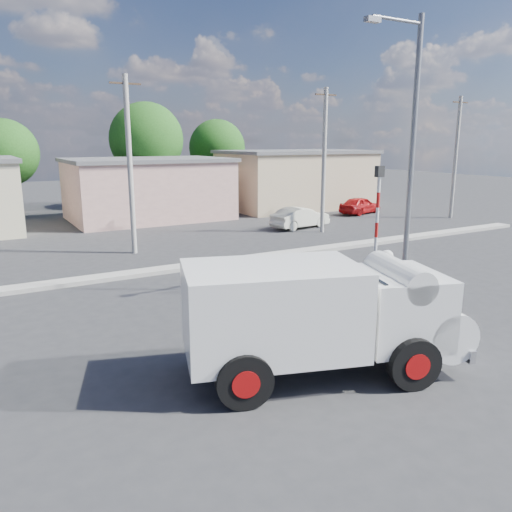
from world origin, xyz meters
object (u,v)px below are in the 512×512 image
cyclist (386,292)px  traffic_pole (377,220)px  bicycle (385,308)px  car_cream (300,217)px  streetlight (409,147)px  car_red (360,205)px  truck (325,313)px

cyclist → traffic_pole: (1.65, 2.23, 1.66)m
cyclist → bicycle: bearing=0.0°
cyclist → car_cream: size_ratio=0.48×
traffic_pole → streetlight: (0.94, -0.30, 2.37)m
bicycle → car_red: bearing=-22.5°
car_red → bicycle: bearing=126.1°
cyclist → traffic_pole: 3.23m
truck → car_red: 26.12m
car_cream → traffic_pole: (-5.54, -12.31, 1.96)m
cyclist → streetlight: size_ratio=0.21×
bicycle → cyclist: bearing=0.0°
car_red → truck: bearing=122.6°
car_red → streetlight: 19.88m
cyclist → traffic_pole: traffic_pole is taller
traffic_pole → streetlight: 2.56m
truck → cyclist: bearing=43.3°
car_cream → car_red: 7.72m
cyclist → streetlight: bearing=-36.0°
cyclist → car_red: cyclist is taller
traffic_pole → streetlight: streetlight is taller
car_cream → car_red: (7.20, 2.79, -0.02)m
cyclist → truck: bearing=132.8°
truck → streetlight: 7.91m
truck → cyclist: truck is taller
traffic_pole → streetlight: bearing=-17.7°
cyclist → car_red: bearing=-22.5°
truck → cyclist: 3.92m
car_cream → bicycle: bearing=144.4°
truck → bicycle: 4.00m
bicycle → car_cream: (7.18, 14.55, 0.18)m
truck → car_red: bearing=64.4°
bicycle → car_red: car_red is taller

